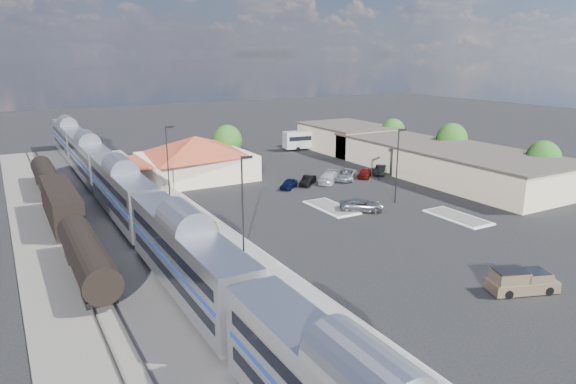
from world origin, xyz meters
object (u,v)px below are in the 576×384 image
pickup_truck (523,282)px  suv (362,205)px  station_depot (196,157)px  coach_bus (312,139)px

pickup_truck → suv: size_ratio=1.07×
station_depot → suv: size_ratio=3.58×
suv → coach_bus: size_ratio=0.46×
coach_bus → suv: bearing=163.7°
station_depot → pickup_truck: station_depot is taller
suv → coach_bus: (16.34, 36.74, 1.32)m
station_depot → coach_bus: bearing=23.7°
pickup_truck → coach_bus: coach_bus is taller
pickup_truck → coach_bus: (18.66, 59.35, 1.18)m
pickup_truck → suv: bearing=14.2°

